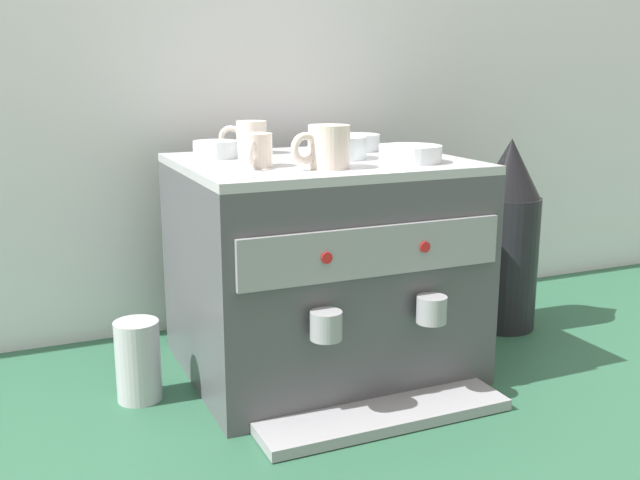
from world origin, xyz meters
name	(u,v)px	position (x,y,z in m)	size (l,w,h in m)	color
ground_plane	(320,364)	(0.00, 0.00, 0.00)	(4.00, 4.00, 0.00)	#28563D
tiled_backsplash_wall	(261,130)	(0.00, 0.36, 0.47)	(2.80, 0.03, 0.95)	silver
espresso_machine	(321,266)	(0.00, 0.00, 0.22)	(0.56, 0.58, 0.44)	#4C4C51
ceramic_cup_0	(250,137)	(-0.10, 0.15, 0.48)	(0.10, 0.07, 0.07)	beige
ceramic_cup_1	(327,147)	(-0.04, -0.13, 0.48)	(0.12, 0.08, 0.08)	beige
ceramic_cup_2	(255,150)	(-0.16, -0.06, 0.47)	(0.07, 0.09, 0.06)	beige
ceramic_bowl_0	(337,148)	(0.03, -0.01, 0.46)	(0.12, 0.12, 0.04)	silver
ceramic_bowl_1	(410,154)	(0.14, -0.12, 0.46)	(0.12, 0.12, 0.03)	silver
ceramic_bowl_2	(356,143)	(0.14, 0.11, 0.46)	(0.11, 0.11, 0.04)	silver
ceramic_bowl_3	(215,150)	(-0.19, 0.11, 0.46)	(0.09, 0.09, 0.03)	silver
coffee_grinder	(506,237)	(0.51, 0.04, 0.23)	(0.15, 0.15, 0.46)	black
milk_pitcher	(138,361)	(-0.39, -0.02, 0.08)	(0.09, 0.09, 0.16)	#B7B7BC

